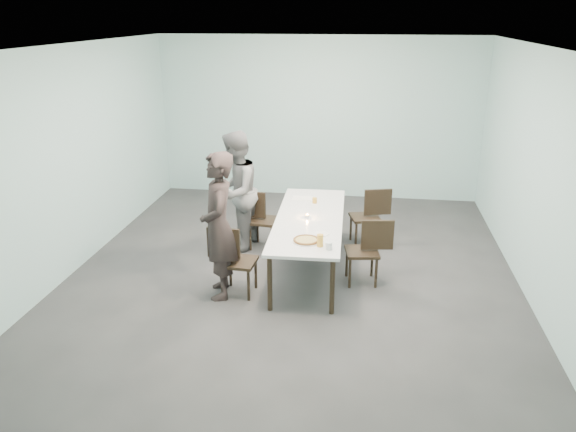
# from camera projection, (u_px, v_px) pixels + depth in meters

# --- Properties ---
(ground) EXTENTS (7.00, 7.00, 0.00)m
(ground) POSITION_uv_depth(u_px,v_px,m) (293.00, 271.00, 7.77)
(ground) COLOR #333335
(ground) RESTS_ON ground
(room_shell) EXTENTS (6.02, 7.02, 3.01)m
(room_shell) POSITION_uv_depth(u_px,v_px,m) (294.00, 126.00, 7.07)
(room_shell) COLOR #ABD6D7
(room_shell) RESTS_ON ground
(table) EXTENTS (0.97, 2.62, 0.75)m
(table) POSITION_uv_depth(u_px,v_px,m) (309.00, 222.00, 7.62)
(table) COLOR white
(table) RESTS_ON ground
(chair_near_left) EXTENTS (0.62, 0.45, 0.87)m
(chair_near_left) POSITION_uv_depth(u_px,v_px,m) (232.00, 256.00, 7.02)
(chair_near_left) COLOR black
(chair_near_left) RESTS_ON ground
(chair_far_left) EXTENTS (0.64, 0.47, 0.87)m
(chair_far_left) POSITION_uv_depth(u_px,v_px,m) (259.00, 216.00, 8.41)
(chair_far_left) COLOR black
(chair_far_left) RESTS_ON ground
(chair_near_right) EXTENTS (0.64, 0.48, 0.87)m
(chair_near_right) POSITION_uv_depth(u_px,v_px,m) (368.00, 247.00, 7.30)
(chair_near_right) COLOR black
(chair_near_right) RESTS_ON ground
(chair_far_right) EXTENTS (0.65, 0.52, 0.87)m
(chair_far_right) POSITION_uv_depth(u_px,v_px,m) (370.00, 213.00, 8.53)
(chair_far_right) COLOR black
(chair_far_right) RESTS_ON ground
(diner_near) EXTENTS (0.61, 0.77, 1.85)m
(diner_near) POSITION_uv_depth(u_px,v_px,m) (219.00, 226.00, 6.83)
(diner_near) COLOR black
(diner_near) RESTS_ON ground
(diner_far) EXTENTS (0.78, 0.94, 1.79)m
(diner_far) POSITION_uv_depth(u_px,v_px,m) (235.00, 192.00, 8.22)
(diner_far) COLOR slate
(diner_far) RESTS_ON ground
(pizza) EXTENTS (0.34, 0.34, 0.04)m
(pizza) POSITION_uv_depth(u_px,v_px,m) (306.00, 240.00, 6.81)
(pizza) COLOR white
(pizza) RESTS_ON table
(side_plate) EXTENTS (0.18, 0.18, 0.01)m
(side_plate) POSITION_uv_depth(u_px,v_px,m) (321.00, 234.00, 7.04)
(side_plate) COLOR white
(side_plate) RESTS_ON table
(beer_glass) EXTENTS (0.08, 0.08, 0.15)m
(beer_glass) POSITION_uv_depth(u_px,v_px,m) (320.00, 240.00, 6.66)
(beer_glass) COLOR gold
(beer_glass) RESTS_ON table
(water_tumbler) EXTENTS (0.08, 0.08, 0.09)m
(water_tumbler) POSITION_uv_depth(u_px,v_px,m) (329.00, 246.00, 6.59)
(water_tumbler) COLOR silver
(water_tumbler) RESTS_ON table
(tealight) EXTENTS (0.06, 0.06, 0.05)m
(tealight) POSITION_uv_depth(u_px,v_px,m) (307.00, 216.00, 7.61)
(tealight) COLOR silver
(tealight) RESTS_ON table
(amber_tumbler) EXTENTS (0.07, 0.07, 0.08)m
(amber_tumbler) POSITION_uv_depth(u_px,v_px,m) (315.00, 200.00, 8.18)
(amber_tumbler) COLOR gold
(amber_tumbler) RESTS_ON table
(menu) EXTENTS (0.31, 0.23, 0.01)m
(menu) POSITION_uv_depth(u_px,v_px,m) (302.00, 198.00, 8.41)
(menu) COLOR silver
(menu) RESTS_ON table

